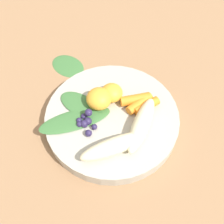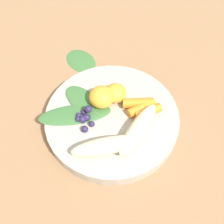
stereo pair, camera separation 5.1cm
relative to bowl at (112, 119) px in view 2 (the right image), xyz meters
name	(u,v)px [view 2 (the right image)]	position (x,y,z in m)	size (l,w,h in m)	color
ground_plane	(112,123)	(0.00, 0.00, -0.01)	(2.40, 2.40, 0.00)	#99704C
bowl	(112,119)	(0.00, 0.00, 0.00)	(0.25, 0.25, 0.03)	#B2AD9E
banana_peeled_left	(138,129)	(0.06, -0.02, 0.03)	(0.12, 0.03, 0.03)	beige
banana_peeled_right	(106,146)	(0.01, -0.07, 0.03)	(0.12, 0.03, 0.03)	beige
orange_segment_near	(102,97)	(-0.03, 0.02, 0.03)	(0.05, 0.05, 0.04)	#F4A833
orange_segment_far	(116,93)	(-0.01, 0.04, 0.03)	(0.04, 0.04, 0.03)	#F4A833
carrot_front	(148,111)	(0.06, 0.02, 0.02)	(0.02, 0.02, 0.05)	orange
carrot_mid_left	(141,108)	(0.05, 0.03, 0.02)	(0.02, 0.02, 0.06)	orange
carrot_mid_right	(138,103)	(0.04, 0.04, 0.02)	(0.02, 0.02, 0.06)	orange
blueberry_pile	(85,118)	(-0.04, -0.03, 0.02)	(0.04, 0.05, 0.03)	#2D234C
kale_leaf_left	(84,101)	(-0.06, 0.01, 0.02)	(0.09, 0.05, 0.01)	#3D7038
kale_leaf_right	(75,114)	(-0.07, -0.02, 0.02)	(0.14, 0.04, 0.01)	#3D7038
kale_leaf_stray	(81,60)	(-0.12, 0.14, -0.01)	(0.08, 0.06, 0.01)	#3D7038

